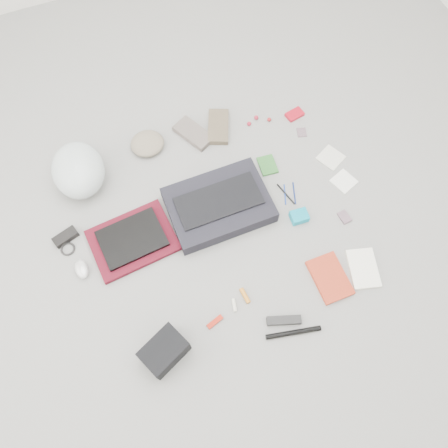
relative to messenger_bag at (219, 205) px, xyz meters
name	(u,v)px	position (x,y,z in m)	size (l,w,h in m)	color
ground_plane	(224,228)	(-0.02, -0.11, -0.04)	(4.00, 4.00, 0.00)	gray
messenger_bag	(219,205)	(0.00, 0.00, 0.00)	(0.52, 0.37, 0.09)	black
bag_flap	(219,201)	(0.00, 0.00, 0.05)	(0.43, 0.20, 0.01)	black
laptop_sleeve	(133,240)	(-0.47, -0.01, -0.03)	(0.41, 0.31, 0.03)	#570D1B
laptop	(132,239)	(-0.47, -0.01, 0.00)	(0.31, 0.23, 0.02)	black
bike_helmet	(78,170)	(-0.61, 0.44, 0.06)	(0.27, 0.34, 0.20)	silver
beanie	(147,143)	(-0.22, 0.51, -0.01)	(0.19, 0.18, 0.07)	gray
mitten_left	(193,133)	(0.04, 0.49, -0.03)	(0.11, 0.23, 0.03)	#6C615A
mitten_right	(218,127)	(0.19, 0.48, -0.03)	(0.11, 0.23, 0.03)	brown
power_brick	(66,237)	(-0.78, 0.14, -0.03)	(0.12, 0.06, 0.03)	black
cable_coil	(68,249)	(-0.79, 0.08, -0.04)	(0.07, 0.07, 0.01)	black
mouse	(82,269)	(-0.75, -0.06, -0.02)	(0.06, 0.11, 0.04)	silver
camera_bag	(164,351)	(-0.50, -0.59, 0.02)	(0.20, 0.14, 0.13)	black
multitool	(215,322)	(-0.24, -0.55, -0.04)	(0.08, 0.02, 0.01)	#AB1807
toiletry_tube_white	(234,305)	(-0.13, -0.51, -0.03)	(0.02, 0.02, 0.06)	beige
toiletry_tube_orange	(245,296)	(-0.06, -0.49, -0.03)	(0.02, 0.02, 0.08)	orange
u_lock	(284,320)	(0.06, -0.66, -0.03)	(0.16, 0.04, 0.03)	black
bike_pump	(293,333)	(0.08, -0.73, -0.03)	(0.02, 0.02, 0.26)	black
book_red	(330,278)	(0.36, -0.56, -0.03)	(0.15, 0.23, 0.02)	red
book_white	(363,268)	(0.53, -0.58, -0.03)	(0.13, 0.20, 0.02)	white
notepad	(268,165)	(0.35, 0.14, -0.04)	(0.09, 0.12, 0.01)	#2E6C2A
pen_blue	(285,194)	(0.36, -0.06, -0.04)	(0.01, 0.01, 0.12)	#1738A5
pen_black	(286,194)	(0.36, -0.06, -0.04)	(0.01, 0.01, 0.15)	black
pen_navy	(294,193)	(0.41, -0.07, -0.04)	(0.01, 0.01, 0.13)	navy
accordion_wallet	(299,216)	(0.36, -0.21, -0.02)	(0.09, 0.07, 0.04)	#0699BB
card_deck	(344,217)	(0.59, -0.30, -0.04)	(0.05, 0.07, 0.01)	slate
napkin_top	(331,158)	(0.70, 0.06, -0.04)	(0.12, 0.12, 0.01)	silver
napkin_bottom	(344,181)	(0.69, -0.10, -0.04)	(0.11, 0.11, 0.01)	white
lollipop_a	(249,124)	(0.36, 0.44, -0.03)	(0.02, 0.02, 0.02)	#B41D32
lollipop_b	(256,118)	(0.42, 0.46, -0.03)	(0.03, 0.03, 0.03)	#A21C2E
lollipop_c	(269,120)	(0.48, 0.42, -0.03)	(0.02, 0.02, 0.02)	#A31D20
altoids_tin	(295,114)	(0.64, 0.40, -0.03)	(0.10, 0.06, 0.02)	red
stamp_sheet	(302,132)	(0.62, 0.27, -0.04)	(0.05, 0.06, 0.00)	slate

